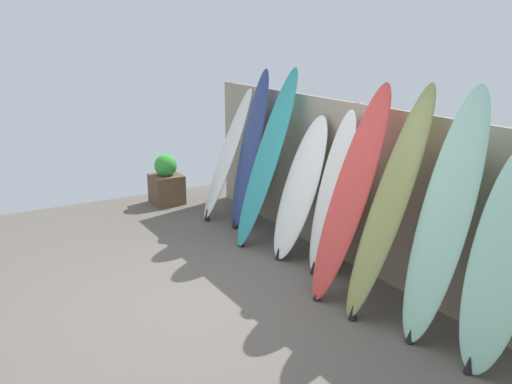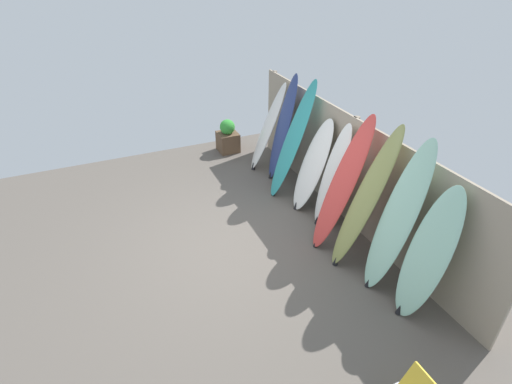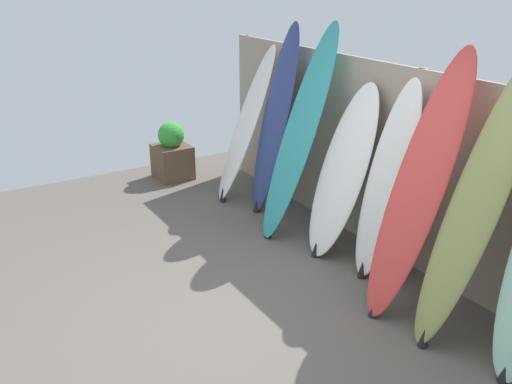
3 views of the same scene
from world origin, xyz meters
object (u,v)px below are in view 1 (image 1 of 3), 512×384
(surfboard_red_5, at_px, (351,193))
(surfboard_seafoam_8, at_px, (502,260))
(surfboard_teal_2, at_px, (267,159))
(planter_box, at_px, (166,182))
(surfboard_seafoam_7, at_px, (444,218))
(surfboard_white_3, at_px, (300,189))
(surfboard_white_0, at_px, (227,156))
(surfboard_olive_6, at_px, (389,204))
(surfboard_white_4, at_px, (332,194))
(surfboard_navy_1, at_px, (250,151))

(surfboard_red_5, distance_m, surfboard_seafoam_8, 1.60)
(surfboard_teal_2, bearing_deg, planter_box, -168.08)
(surfboard_seafoam_7, distance_m, surfboard_seafoam_8, 0.58)
(surfboard_white_3, bearing_deg, surfboard_white_0, -177.82)
(surfboard_seafoam_7, bearing_deg, surfboard_olive_6, -171.67)
(surfboard_white_4, bearing_deg, surfboard_red_5, -18.90)
(surfboard_seafoam_7, relative_size, surfboard_seafoam_8, 1.20)
(surfboard_white_0, relative_size, planter_box, 2.39)
(surfboard_olive_6, bearing_deg, surfboard_seafoam_7, 8.33)
(surfboard_navy_1, bearing_deg, surfboard_teal_2, -10.57)
(surfboard_red_5, bearing_deg, surfboard_seafoam_8, 5.52)
(surfboard_olive_6, bearing_deg, surfboard_navy_1, 177.59)
(surfboard_white_4, xyz_separation_m, surfboard_olive_6, (1.00, -0.13, 0.18))
(surfboard_white_4, distance_m, surfboard_olive_6, 1.02)
(surfboard_navy_1, relative_size, surfboard_olive_6, 0.98)
(surfboard_navy_1, bearing_deg, surfboard_seafoam_8, -0.13)
(surfboard_navy_1, distance_m, surfboard_white_4, 1.75)
(surfboard_white_0, distance_m, planter_box, 1.31)
(surfboard_white_3, distance_m, planter_box, 2.85)
(surfboard_white_3, relative_size, surfboard_olive_6, 0.77)
(surfboard_olive_6, xyz_separation_m, surfboard_seafoam_8, (1.11, 0.11, -0.16))
(surfboard_white_0, distance_m, surfboard_olive_6, 3.21)
(surfboard_white_4, height_order, planter_box, surfboard_white_4)
(surfboard_navy_1, xyz_separation_m, surfboard_olive_6, (2.74, -0.12, 0.02))
(surfboard_white_0, distance_m, surfboard_white_3, 1.68)
(surfboard_teal_2, height_order, surfboard_white_3, surfboard_teal_2)
(surfboard_red_5, bearing_deg, surfboard_white_0, 178.50)
(surfboard_teal_2, distance_m, planter_box, 2.34)
(surfboard_seafoam_8, bearing_deg, surfboard_seafoam_7, -177.37)
(surfboard_teal_2, height_order, surfboard_seafoam_8, surfboard_teal_2)
(surfboard_red_5, height_order, surfboard_seafoam_8, surfboard_red_5)
(surfboard_teal_2, relative_size, planter_box, 2.84)
(surfboard_white_3, distance_m, surfboard_seafoam_7, 2.10)
(surfboard_white_3, height_order, surfboard_red_5, surfboard_red_5)
(surfboard_white_0, relative_size, surfboard_white_3, 1.10)
(surfboard_teal_2, relative_size, surfboard_seafoam_7, 0.99)
(surfboard_seafoam_8, distance_m, planter_box, 5.46)
(surfboard_white_0, height_order, surfboard_olive_6, surfboard_olive_6)
(surfboard_white_4, distance_m, surfboard_seafoam_8, 2.11)
(surfboard_navy_1, relative_size, surfboard_teal_2, 0.98)
(surfboard_white_4, bearing_deg, surfboard_white_0, -177.27)
(surfboard_white_3, distance_m, surfboard_olive_6, 1.56)
(surfboard_seafoam_8, bearing_deg, surfboard_teal_2, -178.09)
(surfboard_seafoam_8, bearing_deg, surfboard_olive_6, -174.50)
(surfboard_white_0, relative_size, surfboard_teal_2, 0.84)
(surfboard_white_3, bearing_deg, surfboard_navy_1, 178.71)
(surfboard_white_4, bearing_deg, planter_box, -169.84)
(surfboard_white_3, xyz_separation_m, surfboard_white_4, (0.54, 0.04, 0.06))
(surfboard_white_4, xyz_separation_m, surfboard_seafoam_7, (1.55, -0.05, 0.19))
(surfboard_white_0, bearing_deg, planter_box, -155.85)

